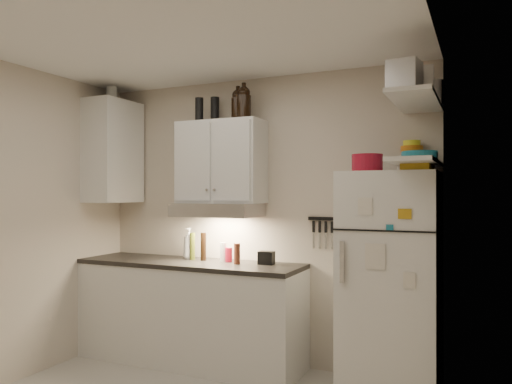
% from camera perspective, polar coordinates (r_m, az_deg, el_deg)
% --- Properties ---
extents(ceiling, '(3.20, 3.00, 0.02)m').
position_cam_1_polar(ceiling, '(3.45, -10.55, 17.93)').
color(ceiling, white).
rests_on(ceiling, ground).
extents(back_wall, '(3.20, 0.02, 2.60)m').
position_cam_1_polar(back_wall, '(4.60, 0.32, -3.13)').
color(back_wall, beige).
rests_on(back_wall, ground).
extents(right_wall, '(0.02, 3.00, 2.60)m').
position_cam_1_polar(right_wall, '(2.71, 18.69, -5.22)').
color(right_wall, beige).
rests_on(right_wall, ground).
extents(base_cabinet, '(2.10, 0.60, 0.88)m').
position_cam_1_polar(base_cabinet, '(4.71, -7.57, -13.64)').
color(base_cabinet, silver).
rests_on(base_cabinet, floor).
extents(countertop, '(2.10, 0.62, 0.04)m').
position_cam_1_polar(countertop, '(4.63, -7.57, -8.09)').
color(countertop, black).
rests_on(countertop, base_cabinet).
extents(upper_cabinet, '(0.80, 0.33, 0.75)m').
position_cam_1_polar(upper_cabinet, '(4.58, -4.01, 3.42)').
color(upper_cabinet, silver).
rests_on(upper_cabinet, back_wall).
extents(side_cabinet, '(0.33, 0.55, 1.00)m').
position_cam_1_polar(side_cabinet, '(5.12, -16.01, 4.45)').
color(side_cabinet, silver).
rests_on(side_cabinet, left_wall).
extents(range_hood, '(0.76, 0.46, 0.12)m').
position_cam_1_polar(range_hood, '(4.52, -4.41, -2.05)').
color(range_hood, silver).
rests_on(range_hood, back_wall).
extents(fridge, '(0.70, 0.68, 1.70)m').
position_cam_1_polar(fridge, '(3.96, 15.15, -10.18)').
color(fridge, white).
rests_on(fridge, floor).
extents(shelf_hi, '(0.30, 0.95, 0.03)m').
position_cam_1_polar(shelf_hi, '(3.79, 17.83, 9.88)').
color(shelf_hi, silver).
rests_on(shelf_hi, right_wall).
extents(shelf_lo, '(0.30, 0.95, 0.03)m').
position_cam_1_polar(shelf_lo, '(3.74, 17.83, 3.23)').
color(shelf_lo, silver).
rests_on(shelf_lo, right_wall).
extents(knife_strip, '(0.42, 0.02, 0.03)m').
position_cam_1_polar(knife_strip, '(4.34, 8.65, -3.05)').
color(knife_strip, black).
rests_on(knife_strip, back_wall).
extents(dutch_oven, '(0.25, 0.25, 0.13)m').
position_cam_1_polar(dutch_oven, '(3.87, 12.59, 3.23)').
color(dutch_oven, maroon).
rests_on(dutch_oven, fridge).
extents(book_stack, '(0.21, 0.25, 0.08)m').
position_cam_1_polar(book_stack, '(3.68, 17.97, 2.99)').
color(book_stack, '#C39118').
rests_on(book_stack, fridge).
extents(spice_jar, '(0.08, 0.08, 0.11)m').
position_cam_1_polar(spice_jar, '(3.78, 16.32, 3.14)').
color(spice_jar, silver).
rests_on(spice_jar, fridge).
extents(stock_pot, '(0.30, 0.30, 0.19)m').
position_cam_1_polar(stock_pot, '(4.17, 19.05, 10.49)').
color(stock_pot, silver).
rests_on(stock_pot, shelf_hi).
extents(tin_a, '(0.22, 0.20, 0.20)m').
position_cam_1_polar(tin_a, '(3.77, 18.09, 11.76)').
color(tin_a, '#AAAAAD').
rests_on(tin_a, shelf_hi).
extents(tin_b, '(0.22, 0.22, 0.20)m').
position_cam_1_polar(tin_b, '(3.52, 16.59, 12.57)').
color(tin_b, '#AAAAAD').
rests_on(tin_b, shelf_hi).
extents(bowl_teal, '(0.22, 0.22, 0.09)m').
position_cam_1_polar(bowl_teal, '(4.08, 17.83, 3.78)').
color(bowl_teal, teal).
rests_on(bowl_teal, shelf_lo).
extents(bowl_orange, '(0.17, 0.17, 0.05)m').
position_cam_1_polar(bowl_orange, '(4.14, 17.37, 4.67)').
color(bowl_orange, orange).
rests_on(bowl_orange, bowl_teal).
extents(bowl_yellow, '(0.13, 0.13, 0.04)m').
position_cam_1_polar(bowl_yellow, '(4.14, 17.37, 5.33)').
color(bowl_yellow, yellow).
rests_on(bowl_yellow, bowl_orange).
extents(plates, '(0.33, 0.33, 0.06)m').
position_cam_1_polar(plates, '(3.72, 18.17, 3.96)').
color(plates, teal).
rests_on(plates, shelf_lo).
extents(growler_a, '(0.13, 0.13, 0.28)m').
position_cam_1_polar(growler_a, '(4.55, -2.07, 9.98)').
color(growler_a, black).
rests_on(growler_a, upper_cabinet).
extents(growler_b, '(0.13, 0.13, 0.30)m').
position_cam_1_polar(growler_b, '(4.50, -1.39, 10.21)').
color(growler_b, black).
rests_on(growler_b, upper_cabinet).
extents(thermos_a, '(0.09, 0.09, 0.24)m').
position_cam_1_polar(thermos_a, '(4.72, -4.72, 9.33)').
color(thermos_a, black).
rests_on(thermos_a, upper_cabinet).
extents(thermos_b, '(0.09, 0.09, 0.22)m').
position_cam_1_polar(thermos_b, '(4.67, -6.51, 9.33)').
color(thermos_b, black).
rests_on(thermos_b, upper_cabinet).
extents(side_jar, '(0.14, 0.14, 0.14)m').
position_cam_1_polar(side_jar, '(5.21, -16.17, 10.73)').
color(side_jar, silver).
rests_on(side_jar, side_cabinet).
extents(soap_bottle, '(0.13, 0.13, 0.33)m').
position_cam_1_polar(soap_bottle, '(4.77, -7.65, -5.64)').
color(soap_bottle, silver).
rests_on(soap_bottle, countertop).
extents(pepper_mill, '(0.07, 0.07, 0.18)m').
position_cam_1_polar(pepper_mill, '(4.40, -2.19, -7.06)').
color(pepper_mill, brown).
rests_on(pepper_mill, countertop).
extents(oil_bottle, '(0.06, 0.06, 0.25)m').
position_cam_1_polar(oil_bottle, '(4.71, -7.26, -6.16)').
color(oil_bottle, '#586318').
rests_on(oil_bottle, countertop).
extents(vinegar_bottle, '(0.07, 0.07, 0.26)m').
position_cam_1_polar(vinegar_bottle, '(4.65, -6.03, -6.21)').
color(vinegar_bottle, black).
rests_on(vinegar_bottle, countertop).
extents(clear_bottle, '(0.06, 0.06, 0.17)m').
position_cam_1_polar(clear_bottle, '(4.56, -3.77, -6.86)').
color(clear_bottle, silver).
rests_on(clear_bottle, countertop).
extents(red_jar, '(0.09, 0.09, 0.13)m').
position_cam_1_polar(red_jar, '(4.53, -3.13, -7.18)').
color(red_jar, maroon).
rests_on(red_jar, countertop).
extents(caddy, '(0.14, 0.10, 0.11)m').
position_cam_1_polar(caddy, '(4.38, 1.19, -7.53)').
color(caddy, black).
rests_on(caddy, countertop).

